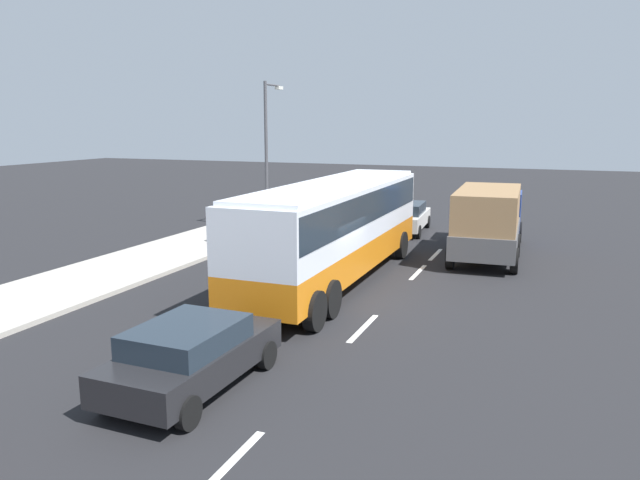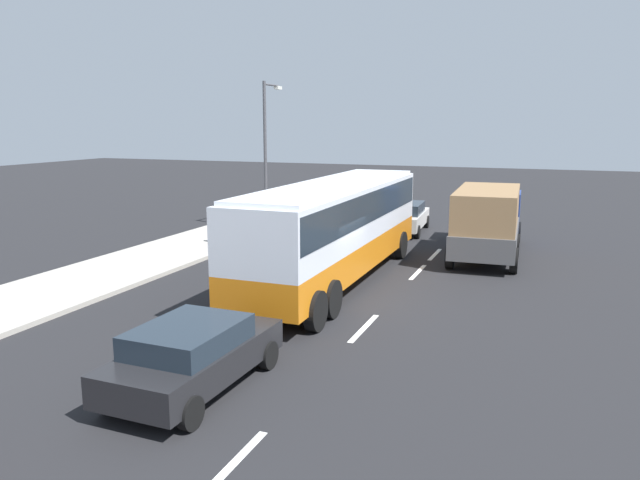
{
  "view_description": "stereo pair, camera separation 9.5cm",
  "coord_description": "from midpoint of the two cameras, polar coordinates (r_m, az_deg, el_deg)",
  "views": [
    {
      "loc": [
        -17.28,
        -6.55,
        5.43
      ],
      "look_at": [
        1.62,
        0.9,
        1.52
      ],
      "focal_mm": 34.35,
      "sensor_mm": 36.0,
      "label": 1
    },
    {
      "loc": [
        -17.32,
        -6.46,
        5.43
      ],
      "look_at": [
        1.62,
        0.9,
        1.52
      ],
      "focal_mm": 34.35,
      "sensor_mm": 36.0,
      "label": 2
    }
  ],
  "objects": [
    {
      "name": "lane_centreline",
      "position": [
        16.07,
        3.55,
        -8.86
      ],
      "size": [
        24.99,
        0.16,
        0.01
      ],
      "color": "white",
      "rests_on": "ground_plane"
    },
    {
      "name": "street_lamp",
      "position": [
        30.96,
        -4.79,
        8.81
      ],
      "size": [
        1.9,
        0.24,
        7.27
      ],
      "color": "#47474C",
      "rests_on": "sidewalk_curb"
    },
    {
      "name": "ground_plane",
      "position": [
        19.26,
        0.87,
        -5.48
      ],
      "size": [
        120.0,
        120.0,
        0.0
      ],
      "primitive_type": "plane",
      "color": "black"
    },
    {
      "name": "pedestrian_near_curb",
      "position": [
        27.36,
        -9.03,
        1.51
      ],
      "size": [
        0.32,
        0.32,
        1.55
      ],
      "rotation": [
        0.0,
        0.0,
        5.09
      ],
      "color": "brown",
      "rests_on": "sidewalk_curb"
    },
    {
      "name": "cargo_truck",
      "position": [
        26.12,
        15.55,
        1.95
      ],
      "size": [
        8.1,
        2.9,
        2.86
      ],
      "rotation": [
        0.0,
        0.0,
        0.04
      ],
      "color": "navy",
      "rests_on": "ground_plane"
    },
    {
      "name": "car_white_minivan",
      "position": [
        31.0,
        8.09,
        2.19
      ],
      "size": [
        4.63,
        2.21,
        1.5
      ],
      "rotation": [
        0.0,
        0.0,
        0.07
      ],
      "color": "white",
      "rests_on": "ground_plane"
    },
    {
      "name": "car_black_sedan",
      "position": [
        13.0,
        -11.68,
        -10.33
      ],
      "size": [
        4.36,
        2.11,
        1.44
      ],
      "rotation": [
        0.0,
        0.0,
        -0.03
      ],
      "color": "black",
      "rests_on": "ground_plane"
    },
    {
      "name": "sidewalk_curb",
      "position": [
        23.51,
        -18.89,
        -2.87
      ],
      "size": [
        80.0,
        4.0,
        0.15
      ],
      "primitive_type": "cube",
      "color": "#A8A399",
      "rests_on": "ground_plane"
    },
    {
      "name": "coach_bus",
      "position": [
        20.76,
        1.6,
        1.79
      ],
      "size": [
        12.3,
        2.75,
        3.46
      ],
      "rotation": [
        0.0,
        0.0,
        0.0
      ],
      "color": "orange",
      "rests_on": "ground_plane"
    }
  ]
}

